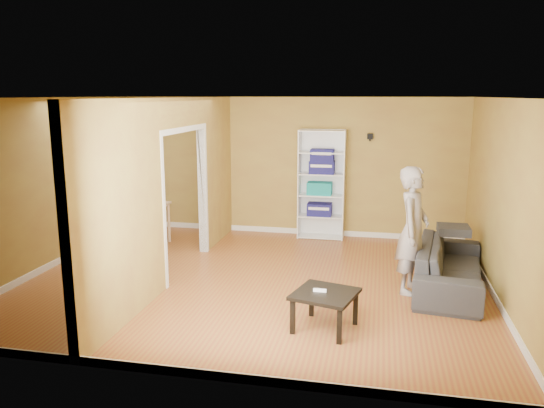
{
  "coord_description": "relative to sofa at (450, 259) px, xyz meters",
  "views": [
    {
      "loc": [
        1.7,
        -7.09,
        2.64
      ],
      "look_at": [
        0.2,
        0.2,
        1.1
      ],
      "focal_mm": 35.0,
      "sensor_mm": 36.0,
      "label": 1
    }
  ],
  "objects": [
    {
      "name": "chair_left",
      "position": [
        -5.98,
        1.03,
        0.04
      ],
      "size": [
        0.46,
        0.46,
        0.9
      ],
      "primitive_type": null,
      "rotation": [
        0.0,
        0.0,
        -1.69
      ],
      "color": "#D3B083",
      "rests_on": "ground"
    },
    {
      "name": "room_shell",
      "position": [
        -2.7,
        -0.25,
        0.89
      ],
      "size": [
        6.5,
        6.5,
        6.5
      ],
      "color": "brown",
      "rests_on": "ground"
    },
    {
      "name": "paper_box_navy_b",
      "position": [
        -2.05,
        2.3,
        0.92
      ],
      "size": [
        0.45,
        0.29,
        0.23
      ],
      "primitive_type": "cube",
      "color": "#0E144C",
      "rests_on": "bookshelf"
    },
    {
      "name": "chair_near",
      "position": [
        -5.2,
        0.41,
        0.08
      ],
      "size": [
        0.46,
        0.46,
        0.98
      ],
      "primitive_type": null,
      "rotation": [
        0.0,
        0.0,
        0.04
      ],
      "color": "tan",
      "rests_on": "ground"
    },
    {
      "name": "coffee_table",
      "position": [
        -1.55,
        -1.66,
        -0.04
      ],
      "size": [
        0.66,
        0.66,
        0.44
      ],
      "rotation": [
        0.0,
        0.0,
        -0.27
      ],
      "color": "black",
      "rests_on": "ground"
    },
    {
      "name": "bookshelf",
      "position": [
        -2.05,
        2.35,
        0.6
      ],
      "size": [
        0.85,
        0.37,
        2.02
      ],
      "color": "white",
      "rests_on": "ground"
    },
    {
      "name": "wall_speaker",
      "position": [
        -1.2,
        2.44,
        1.49
      ],
      "size": [
        0.1,
        0.1,
        0.1
      ],
      "primitive_type": "cube",
      "color": "black",
      "rests_on": "room_shell"
    },
    {
      "name": "paper_box_navy_a",
      "position": [
        -2.08,
        2.3,
        0.13
      ],
      "size": [
        0.45,
        0.29,
        0.23
      ],
      "primitive_type": "cube",
      "color": "navy",
      "rests_on": "bookshelf"
    },
    {
      "name": "game_controller",
      "position": [
        -1.61,
        -1.66,
        0.05
      ],
      "size": [
        0.15,
        0.04,
        0.03
      ],
      "primitive_type": "cube",
      "color": "white",
      "rests_on": "coffee_table"
    },
    {
      "name": "dining_table",
      "position": [
        -5.26,
        1.07,
        0.26
      ],
      "size": [
        1.2,
        0.8,
        0.75
      ],
      "rotation": [
        0.0,
        0.0,
        0.03
      ],
      "color": "#D5AF8C",
      "rests_on": "ground"
    },
    {
      "name": "paper_box_teal",
      "position": [
        -2.08,
        2.3,
        0.52
      ],
      "size": [
        0.45,
        0.29,
        0.23
      ],
      "primitive_type": "cube",
      "color": "#11787D",
      "rests_on": "bookshelf"
    },
    {
      "name": "person",
      "position": [
        -0.54,
        -0.24,
        0.6
      ],
      "size": [
        0.86,
        0.76,
        2.02
      ],
      "primitive_type": "imported",
      "rotation": [
        0.0,
        0.0,
        1.29
      ],
      "color": "slate",
      "rests_on": "ground"
    },
    {
      "name": "paper_box_navy_c",
      "position": [
        -2.05,
        2.3,
        1.13
      ],
      "size": [
        0.42,
        0.27,
        0.22
      ],
      "primitive_type": "cube",
      "color": "navy",
      "rests_on": "bookshelf"
    },
    {
      "name": "sofa",
      "position": [
        0.0,
        0.0,
        0.0
      ],
      "size": [
        2.27,
        1.21,
        0.82
      ],
      "primitive_type": "imported",
      "rotation": [
        0.0,
        0.0,
        1.44
      ],
      "color": "#28282E",
      "rests_on": "ground"
    },
    {
      "name": "chair_far",
      "position": [
        -5.18,
        1.71,
        0.04
      ],
      "size": [
        0.44,
        0.44,
        0.9
      ],
      "primitive_type": null,
      "rotation": [
        0.0,
        0.0,
        3.08
      ],
      "color": "tan",
      "rests_on": "ground"
    },
    {
      "name": "partition",
      "position": [
        -3.9,
        -0.25,
        0.89
      ],
      "size": [
        0.22,
        5.5,
        2.6
      ],
      "primitive_type": null,
      "color": "olive",
      "rests_on": "ground"
    }
  ]
}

